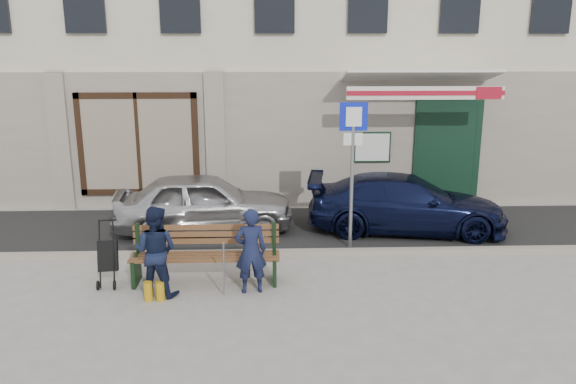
{
  "coord_description": "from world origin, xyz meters",
  "views": [
    {
      "loc": [
        -0.18,
        -8.21,
        3.69
      ],
      "look_at": [
        0.18,
        1.6,
        1.2
      ],
      "focal_mm": 35.0,
      "sensor_mm": 36.0,
      "label": 1
    }
  ],
  "objects_px": {
    "woman": "(156,251)",
    "stroller": "(108,257)",
    "parking_sign": "(353,152)",
    "man": "(251,251)",
    "car_navy": "(406,204)",
    "bench": "(202,256)",
    "car_silver": "(204,203)"
  },
  "relations": [
    {
      "from": "woman",
      "to": "stroller",
      "type": "height_order",
      "value": "woman"
    },
    {
      "from": "stroller",
      "to": "car_navy",
      "type": "bearing_deg",
      "value": 18.95
    },
    {
      "from": "parking_sign",
      "to": "bench",
      "type": "height_order",
      "value": "parking_sign"
    },
    {
      "from": "parking_sign",
      "to": "woman",
      "type": "height_order",
      "value": "parking_sign"
    },
    {
      "from": "bench",
      "to": "stroller",
      "type": "xyz_separation_m",
      "value": [
        -1.5,
        -0.04,
        0.01
      ]
    },
    {
      "from": "car_silver",
      "to": "car_navy",
      "type": "bearing_deg",
      "value": -97.33
    },
    {
      "from": "car_navy",
      "to": "man",
      "type": "xyz_separation_m",
      "value": [
        -3.15,
        -2.96,
        0.09
      ]
    },
    {
      "from": "woman",
      "to": "stroller",
      "type": "bearing_deg",
      "value": -10.85
    },
    {
      "from": "car_silver",
      "to": "stroller",
      "type": "relative_size",
      "value": 3.46
    },
    {
      "from": "parking_sign",
      "to": "bench",
      "type": "xyz_separation_m",
      "value": [
        -2.64,
        -1.55,
        -1.41
      ]
    },
    {
      "from": "man",
      "to": "car_navy",
      "type": "bearing_deg",
      "value": -145.5
    },
    {
      "from": "parking_sign",
      "to": "man",
      "type": "distance_m",
      "value": 2.93
    },
    {
      "from": "bench",
      "to": "woman",
      "type": "distance_m",
      "value": 0.83
    },
    {
      "from": "car_navy",
      "to": "bench",
      "type": "bearing_deg",
      "value": 130.93
    },
    {
      "from": "car_silver",
      "to": "car_navy",
      "type": "height_order",
      "value": "car_silver"
    },
    {
      "from": "parking_sign",
      "to": "stroller",
      "type": "relative_size",
      "value": 2.62
    },
    {
      "from": "stroller",
      "to": "bench",
      "type": "bearing_deg",
      "value": -4.96
    },
    {
      "from": "bench",
      "to": "car_navy",
      "type": "bearing_deg",
      "value": 33.0
    },
    {
      "from": "woman",
      "to": "man",
      "type": "bearing_deg",
      "value": -164.36
    },
    {
      "from": "car_navy",
      "to": "stroller",
      "type": "relative_size",
      "value": 3.84
    },
    {
      "from": "car_silver",
      "to": "bench",
      "type": "height_order",
      "value": "car_silver"
    },
    {
      "from": "parking_sign",
      "to": "stroller",
      "type": "height_order",
      "value": "parking_sign"
    },
    {
      "from": "parking_sign",
      "to": "woman",
      "type": "distance_m",
      "value": 4.01
    },
    {
      "from": "car_navy",
      "to": "parking_sign",
      "type": "xyz_separation_m",
      "value": [
        -1.31,
        -1.01,
        1.28
      ]
    },
    {
      "from": "man",
      "to": "stroller",
      "type": "xyz_separation_m",
      "value": [
        -2.3,
        0.36,
        -0.21
      ]
    },
    {
      "from": "stroller",
      "to": "car_silver",
      "type": "bearing_deg",
      "value": 58.69
    },
    {
      "from": "woman",
      "to": "car_navy",
      "type": "bearing_deg",
      "value": -132.75
    },
    {
      "from": "man",
      "to": "woman",
      "type": "distance_m",
      "value": 1.45
    },
    {
      "from": "parking_sign",
      "to": "man",
      "type": "xyz_separation_m",
      "value": [
        -1.84,
        -1.95,
        -1.19
      ]
    },
    {
      "from": "woman",
      "to": "bench",
      "type": "bearing_deg",
      "value": -132.02
    },
    {
      "from": "parking_sign",
      "to": "man",
      "type": "bearing_deg",
      "value": -134.52
    },
    {
      "from": "bench",
      "to": "man",
      "type": "distance_m",
      "value": 0.92
    }
  ]
}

